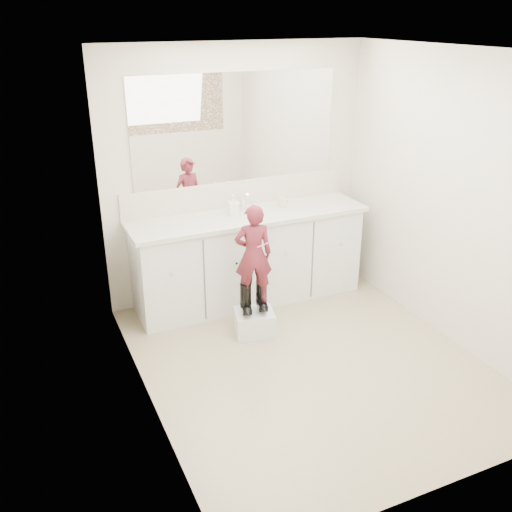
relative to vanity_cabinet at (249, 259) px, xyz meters
name	(u,v)px	position (x,y,z in m)	size (l,w,h in m)	color
floor	(309,361)	(0.00, -1.23, -0.42)	(3.00, 3.00, 0.00)	#887759
ceiling	(322,50)	(0.00, -1.23, 1.97)	(3.00, 3.00, 0.00)	white
wall_back	(237,174)	(0.00, 0.27, 0.77)	(2.60, 2.60, 0.00)	beige
wall_front	(459,315)	(0.00, -2.73, 0.77)	(2.60, 2.60, 0.00)	beige
wall_left	(140,251)	(-1.30, -1.23, 0.78)	(3.00, 3.00, 0.00)	beige
wall_right	(453,201)	(1.30, -1.23, 0.78)	(3.00, 3.00, 0.00)	beige
vanity_cabinet	(249,259)	(0.00, 0.00, 0.00)	(2.20, 0.55, 0.85)	silver
countertop	(249,216)	(0.00, -0.01, 0.45)	(2.28, 0.58, 0.04)	beige
backsplash	(238,193)	(0.00, 0.26, 0.59)	(2.28, 0.03, 0.25)	beige
mirror	(237,128)	(0.00, 0.26, 1.22)	(2.00, 0.02, 1.00)	white
dot_panel	(471,232)	(0.00, -2.71, 1.22)	(2.00, 0.01, 1.20)	#472819
faucet	(242,204)	(0.00, 0.15, 0.52)	(0.08, 0.08, 0.10)	silver
cup	(283,202)	(0.39, 0.06, 0.51)	(0.10, 0.10, 0.10)	beige
soap_bottle	(234,205)	(-0.14, 0.03, 0.56)	(0.09, 0.09, 0.19)	white
step_stool	(254,322)	(-0.22, -0.63, -0.32)	(0.34, 0.28, 0.21)	silver
boot_left	(246,298)	(-0.30, -0.61, -0.07)	(0.10, 0.19, 0.28)	black
boot_right	(261,295)	(-0.15, -0.61, -0.07)	(0.10, 0.19, 0.28)	black
toddler	(253,254)	(-0.22, -0.61, 0.33)	(0.32, 0.21, 0.88)	#962E39
toothbrush	(265,244)	(-0.15, -0.69, 0.44)	(0.01, 0.01, 0.14)	pink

